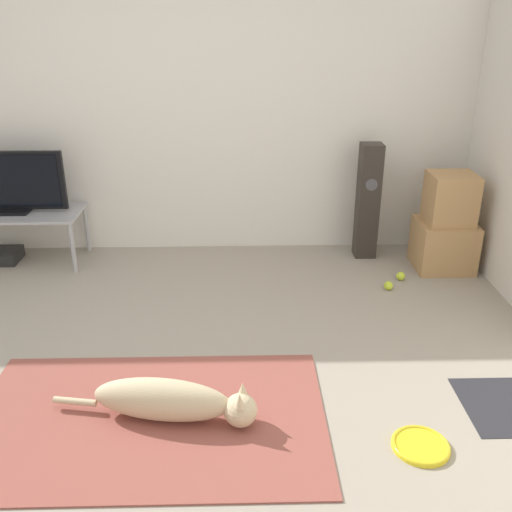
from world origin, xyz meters
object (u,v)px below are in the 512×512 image
Objects in this scene: frisbee at (421,445)px; tv at (4,183)px; floor_speaker at (368,201)px; game_console at (2,256)px; cardboard_box_lower at (443,245)px; tv_stand at (11,217)px; tennis_ball_by_boxes at (388,286)px; cardboard_box_upper at (450,199)px; tennis_ball_near_speaker at (401,276)px; dog at (173,401)px.

frisbee is 3.59m from tv.
floor_speaker reaches higher than game_console.
cardboard_box_lower reaches higher than game_console.
floor_speaker is (0.19, 2.33, 0.46)m from frisbee.
tv_stand is at bearing -2.43° from game_console.
floor_speaker reaches higher than tennis_ball_by_boxes.
frisbee is at bearing -94.72° from floor_speaker.
cardboard_box_lower is 0.39m from cardboard_box_upper.
tennis_ball_near_speaker is at bearing -8.15° from tv.
tennis_ball_near_speaker is (0.38, 1.83, 0.02)m from frisbee.
tennis_ball_by_boxes and tennis_ball_near_speaker have the same top height.
dog is at bearing -53.51° from tv_stand.
tennis_ball_near_speaker is (1.58, 1.60, -0.09)m from dog.
floor_speaker is at bearing 154.15° from cardboard_box_upper.
game_console is at bearing 141.29° from frisbee.
frisbee is at bearing -101.70° from tennis_ball_near_speaker.
tennis_ball_by_boxes is 1.00× the size of tennis_ball_near_speaker.
floor_speaker is 0.80m from tennis_ball_by_boxes.
tv is at bearing 139.99° from frisbee.
cardboard_box_upper is at bearing 29.62° from tennis_ball_near_speaker.
frisbee is 3.55m from tv_stand.
floor_speaker reaches higher than frisbee.
tennis_ball_near_speaker is (3.08, -0.44, -0.35)m from tv_stand.
tv_stand is 3.89× the size of game_console.
tv_stand is (-2.89, -0.06, -0.09)m from floor_speaker.
frisbee is 0.25× the size of tv_stand.
dog is 1.11× the size of floor_speaker.
tv is 14.26× the size of tennis_ball_by_boxes.
tennis_ball_by_boxes is (1.44, 1.44, -0.09)m from dog.
tv is 3.07m from tennis_ball_by_boxes.
floor_speaker is (1.39, 2.10, 0.36)m from dog.
frisbee is 0.29× the size of floor_speaker.
tv_stand is (-3.47, 0.22, -0.20)m from cardboard_box_upper.
dog is 2.40× the size of cardboard_box_lower.
floor_speaker is 3.29× the size of game_console.
game_console is (-1.64, 2.04, -0.07)m from dog.
tennis_ball_near_speaker is at bearing -149.14° from cardboard_box_lower.
cardboard_box_upper is (1.96, 1.82, 0.46)m from dog.
cardboard_box_lower is 0.47× the size of tv.
tv_stand reaches higher than cardboard_box_lower.
tennis_ball_by_boxes is at bearing -11.50° from tv_stand.
dog reaches higher than tennis_ball_by_boxes.
tennis_ball_near_speaker is (0.19, -0.50, -0.44)m from floor_speaker.
tennis_ball_by_boxes is 0.23× the size of game_console.
tv is (-2.70, 2.27, 0.66)m from frisbee.
cardboard_box_upper is 5.91× the size of tennis_ball_near_speaker.
game_console reaches higher than frisbee.
tennis_ball_near_speaker is 0.23× the size of game_console.
cardboard_box_lower is at bearing 42.98° from dog.
floor_speaker is 2.90m from tv.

